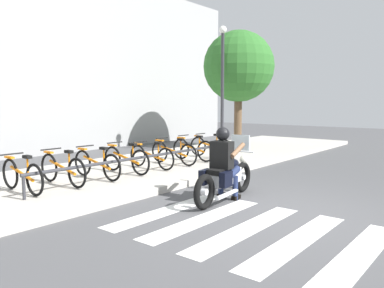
% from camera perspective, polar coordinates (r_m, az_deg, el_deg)
% --- Properties ---
extents(ground_plane, '(48.00, 48.00, 0.00)m').
position_cam_1_polar(ground_plane, '(6.86, 12.86, -10.05)').
color(ground_plane, '#4C4C4F').
extents(sidewalk, '(24.00, 4.40, 0.15)m').
position_cam_1_polar(sidewalk, '(9.82, -12.74, -4.66)').
color(sidewalk, '#B7B2A8').
rests_on(sidewalk, ground).
extents(crosswalk_stripe_0, '(2.80, 0.40, 0.01)m').
position_cam_1_polar(crosswalk_stripe_0, '(5.38, 23.50, -15.04)').
color(crosswalk_stripe_0, white).
rests_on(crosswalk_stripe_0, ground).
extents(crosswalk_stripe_1, '(2.80, 0.40, 0.01)m').
position_cam_1_polar(crosswalk_stripe_1, '(5.62, 15.41, -13.78)').
color(crosswalk_stripe_1, white).
rests_on(crosswalk_stripe_1, ground).
extents(crosswalk_stripe_2, '(2.80, 0.40, 0.01)m').
position_cam_1_polar(crosswalk_stripe_2, '(5.97, 8.20, -12.43)').
color(crosswalk_stripe_2, white).
rests_on(crosswalk_stripe_2, ground).
extents(crosswalk_stripe_3, '(2.80, 0.40, 0.01)m').
position_cam_1_polar(crosswalk_stripe_3, '(6.39, 1.93, -11.09)').
color(crosswalk_stripe_3, white).
rests_on(crosswalk_stripe_3, ground).
extents(crosswalk_stripe_4, '(2.80, 0.40, 0.01)m').
position_cam_1_polar(crosswalk_stripe_4, '(6.89, -3.46, -9.82)').
color(crosswalk_stripe_4, white).
rests_on(crosswalk_stripe_4, ground).
extents(motorcycle, '(2.24, 0.73, 1.24)m').
position_cam_1_polar(motorcycle, '(7.50, 5.05, -4.90)').
color(motorcycle, black).
rests_on(motorcycle, ground).
extents(rider, '(0.67, 0.59, 1.44)m').
position_cam_1_polar(rider, '(7.37, 4.78, -2.19)').
color(rider, black).
rests_on(rider, ground).
extents(bicycle_0, '(0.48, 1.58, 0.75)m').
position_cam_1_polar(bicycle_0, '(8.14, -24.10, -4.29)').
color(bicycle_0, black).
rests_on(bicycle_0, sidewalk).
extents(bicycle_1, '(0.48, 1.68, 0.77)m').
position_cam_1_polar(bicycle_1, '(8.56, -18.82, -3.55)').
color(bicycle_1, black).
rests_on(bicycle_1, sidewalk).
extents(bicycle_2, '(0.48, 1.70, 0.75)m').
position_cam_1_polar(bicycle_2, '(9.05, -14.08, -2.91)').
color(bicycle_2, black).
rests_on(bicycle_2, sidewalk).
extents(bicycle_3, '(0.48, 1.67, 0.77)m').
position_cam_1_polar(bicycle_3, '(9.60, -9.86, -2.27)').
color(bicycle_3, black).
rests_on(bicycle_3, sidewalk).
extents(bicycle_4, '(0.48, 1.63, 0.72)m').
position_cam_1_polar(bicycle_4, '(10.20, -6.12, -1.82)').
color(bicycle_4, black).
rests_on(bicycle_4, sidewalk).
extents(bicycle_5, '(0.48, 1.71, 0.75)m').
position_cam_1_polar(bicycle_5, '(10.83, -2.80, -1.25)').
color(bicycle_5, black).
rests_on(bicycle_5, sidewalk).
extents(bicycle_6, '(0.48, 1.59, 0.77)m').
position_cam_1_polar(bicycle_6, '(11.49, 0.15, -0.77)').
color(bicycle_6, black).
rests_on(bicycle_6, sidewalk).
extents(bicycle_7, '(0.48, 1.63, 0.76)m').
position_cam_1_polar(bicycle_7, '(12.18, 2.76, -0.39)').
color(bicycle_7, black).
rests_on(bicycle_7, sidewalk).
extents(bike_rack, '(6.78, 0.07, 0.49)m').
position_cam_1_polar(bike_rack, '(9.48, -5.66, -1.83)').
color(bike_rack, '#333338').
rests_on(bike_rack, sidewalk).
extents(street_lamp, '(0.28, 0.28, 4.64)m').
position_cam_1_polar(street_lamp, '(14.12, 4.58, 9.81)').
color(street_lamp, '#2D2D33').
rests_on(street_lamp, ground).
extents(tree_near_rack, '(2.86, 2.86, 4.78)m').
position_cam_1_polar(tree_near_rack, '(15.81, 6.98, 11.38)').
color(tree_near_rack, brown).
rests_on(tree_near_rack, ground).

